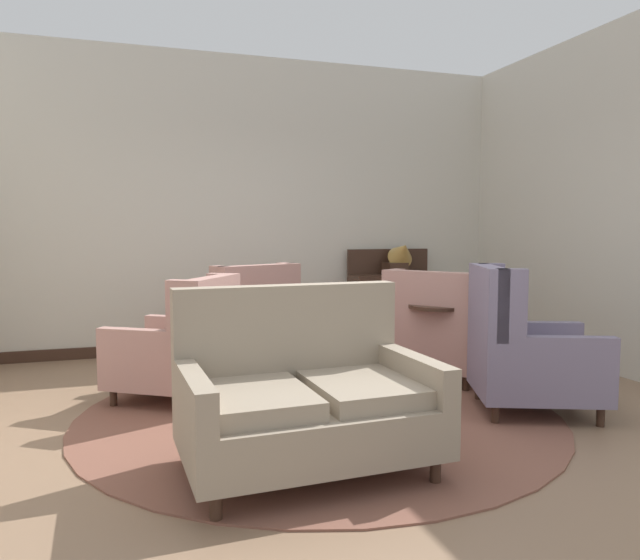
# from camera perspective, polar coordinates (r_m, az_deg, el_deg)

# --- Properties ---
(ground) EXTENTS (8.46, 8.46, 0.00)m
(ground) POSITION_cam_1_polar(r_m,az_deg,el_deg) (4.24, 1.20, -13.76)
(ground) COLOR #896B51
(wall_back) EXTENTS (6.21, 0.08, 3.27)m
(wall_back) POSITION_cam_1_polar(r_m,az_deg,el_deg) (6.81, -6.91, 7.17)
(wall_back) COLOR beige
(wall_back) RESTS_ON ground
(wall_right) EXTENTS (0.08, 4.04, 3.27)m
(wall_right) POSITION_cam_1_polar(r_m,az_deg,el_deg) (6.38, 25.11, 6.91)
(wall_right) COLOR beige
(wall_right) RESTS_ON ground
(baseboard_back) EXTENTS (6.05, 0.03, 0.12)m
(baseboard_back) POSITION_cam_1_polar(r_m,az_deg,el_deg) (6.87, -6.68, -6.03)
(baseboard_back) COLOR #382319
(baseboard_back) RESTS_ON ground
(area_rug) EXTENTS (3.49, 3.49, 0.01)m
(area_rug) POSITION_cam_1_polar(r_m,az_deg,el_deg) (4.51, -0.10, -12.53)
(area_rug) COLOR brown
(area_rug) RESTS_ON ground
(coffee_table) EXTENTS (0.84, 0.84, 0.46)m
(coffee_table) POSITION_cam_1_polar(r_m,az_deg,el_deg) (4.48, 1.39, -7.76)
(coffee_table) COLOR #382319
(coffee_table) RESTS_ON ground
(porcelain_vase) EXTENTS (0.16, 0.16, 0.33)m
(porcelain_vase) POSITION_cam_1_polar(r_m,az_deg,el_deg) (4.40, 1.37, -4.82)
(porcelain_vase) COLOR beige
(porcelain_vase) RESTS_ON coffee_table
(settee) EXTENTS (1.41, 0.95, 1.02)m
(settee) POSITION_cam_1_polar(r_m,az_deg,el_deg) (3.41, -1.48, -11.24)
(settee) COLOR gray
(settee) RESTS_ON ground
(armchair_near_window) EXTENTS (1.15, 1.16, 1.00)m
(armchair_near_window) POSITION_cam_1_polar(r_m,az_deg,el_deg) (5.47, 11.44, -4.99)
(armchair_near_window) COLOR tan
(armchair_near_window) RESTS_ON ground
(armchair_beside_settee) EXTENTS (1.13, 1.16, 1.03)m
(armchair_beside_settee) POSITION_cam_1_polar(r_m,az_deg,el_deg) (5.78, -7.38, -4.41)
(armchair_beside_settee) COLOR tan
(armchair_beside_settee) RESTS_ON ground
(armchair_foreground_right) EXTENTS (1.13, 1.11, 0.99)m
(armchair_foreground_right) POSITION_cam_1_polar(r_m,az_deg,el_deg) (4.85, -12.98, -6.33)
(armchair_foreground_right) COLOR tan
(armchair_foreground_right) RESTS_ON ground
(armchair_back_corner) EXTENTS (1.09, 1.02, 1.09)m
(armchair_back_corner) POSITION_cam_1_polar(r_m,az_deg,el_deg) (4.67, 18.87, -6.58)
(armchair_back_corner) COLOR slate
(armchair_back_corner) RESTS_ON ground
(side_table) EXTENTS (0.50, 0.50, 0.71)m
(side_table) POSITION_cam_1_polar(r_m,az_deg,el_deg) (5.27, 11.10, -5.37)
(side_table) COLOR #382319
(side_table) RESTS_ON ground
(sideboard) EXTENTS (1.04, 0.38, 1.12)m
(sideboard) POSITION_cam_1_polar(r_m,az_deg,el_deg) (7.11, 7.05, -2.23)
(sideboard) COLOR #382319
(sideboard) RESTS_ON ground
(gramophone) EXTENTS (0.35, 0.42, 0.47)m
(gramophone) POSITION_cam_1_polar(r_m,az_deg,el_deg) (7.00, 7.72, 2.29)
(gramophone) COLOR #382319
(gramophone) RESTS_ON sideboard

